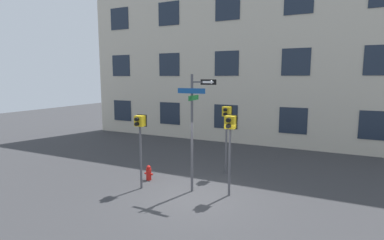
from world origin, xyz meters
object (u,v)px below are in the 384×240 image
object	(u,v)px
pedestrian_signal_left	(140,131)
pedestrian_signal_right	(230,132)
fire_hydrant	(149,173)
street_sign_pole	(194,122)
pedestrian_signal_across	(227,121)

from	to	relation	value
pedestrian_signal_left	pedestrian_signal_right	distance (m)	3.22
pedestrian_signal_right	fire_hydrant	world-z (taller)	pedestrian_signal_right
street_sign_pole	pedestrian_signal_right	bearing A→B (deg)	9.02
street_sign_pole	pedestrian_signal_left	world-z (taller)	street_sign_pole
street_sign_pole	pedestrian_signal_left	bearing A→B (deg)	-163.81
pedestrian_signal_right	street_sign_pole	bearing A→B (deg)	-170.98
street_sign_pole	fire_hydrant	distance (m)	3.09
pedestrian_signal_across	fire_hydrant	bearing A→B (deg)	-141.72
pedestrian_signal_left	fire_hydrant	world-z (taller)	pedestrian_signal_left
street_sign_pole	pedestrian_signal_across	xyz separation A→B (m)	(0.39, 2.32, -0.23)
pedestrian_signal_left	pedestrian_signal_across	distance (m)	3.66
pedestrian_signal_left	fire_hydrant	distance (m)	2.07
pedestrian_signal_right	fire_hydrant	size ratio (longest dim) A/B	4.69
street_sign_pole	pedestrian_signal_left	size ratio (longest dim) A/B	1.53
street_sign_pole	pedestrian_signal_across	bearing A→B (deg)	80.41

